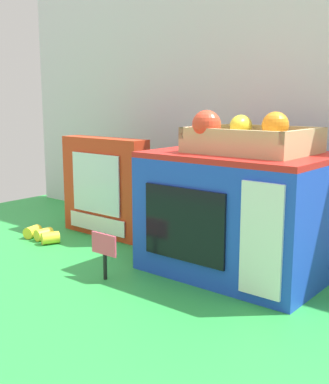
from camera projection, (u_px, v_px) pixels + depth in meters
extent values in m
plane|color=green|center=(164.00, 254.00, 1.20)|extent=(1.70, 1.70, 0.00)
cube|color=silver|center=(227.00, 98.00, 1.33)|extent=(1.61, 0.03, 0.76)
cube|color=blue|center=(240.00, 215.00, 1.07)|extent=(0.38, 0.28, 0.25)
cube|color=red|center=(242.00, 155.00, 1.04)|extent=(0.38, 0.28, 0.01)
cube|color=black|center=(184.00, 225.00, 0.99)|extent=(0.20, 0.01, 0.15)
cube|color=white|center=(261.00, 240.00, 0.88)|extent=(0.08, 0.01, 0.21)
cube|color=tan|center=(253.00, 146.00, 1.04)|extent=(0.24, 0.20, 0.03)
cube|color=tan|center=(229.00, 135.00, 0.96)|extent=(0.24, 0.01, 0.02)
cube|color=tan|center=(274.00, 131.00, 1.10)|extent=(0.24, 0.01, 0.02)
cube|color=tan|center=(208.00, 131.00, 1.10)|extent=(0.01, 0.20, 0.02)
cube|color=tan|center=(305.00, 135.00, 0.96)|extent=(0.01, 0.20, 0.02)
sphere|color=orange|center=(275.00, 125.00, 1.02)|extent=(0.06, 0.06, 0.06)
ellipsoid|color=yellow|center=(241.00, 126.00, 1.10)|extent=(0.07, 0.09, 0.05)
sphere|color=#E04228|center=(206.00, 125.00, 1.01)|extent=(0.06, 0.06, 0.06)
cube|color=red|center=(105.00, 187.00, 1.35)|extent=(0.28, 0.06, 0.27)
cube|color=silver|center=(96.00, 184.00, 1.33)|extent=(0.18, 0.00, 0.16)
cube|color=white|center=(97.00, 223.00, 1.35)|extent=(0.21, 0.00, 0.04)
cylinder|color=black|center=(105.00, 267.00, 1.03)|extent=(0.01, 0.01, 0.06)
cube|color=#F44C6B|center=(104.00, 244.00, 1.02)|extent=(0.07, 0.00, 0.05)
cylinder|color=yellow|center=(50.00, 238.00, 1.28)|extent=(0.05, 0.05, 0.03)
cylinder|color=yellow|center=(44.00, 234.00, 1.32)|extent=(0.03, 0.05, 0.03)
cylinder|color=yellow|center=(33.00, 232.00, 1.34)|extent=(0.04, 0.05, 0.03)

